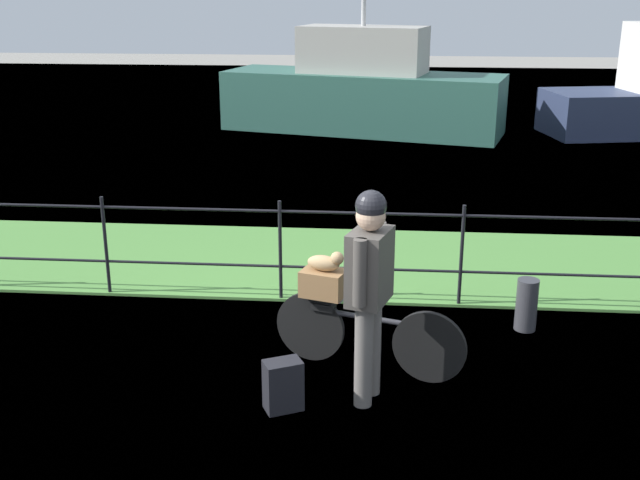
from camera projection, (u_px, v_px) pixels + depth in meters
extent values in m
plane|color=gray|center=(249.00, 394.00, 6.11)|extent=(60.00, 60.00, 0.00)
cube|color=#569342|center=(294.00, 260.00, 9.02)|extent=(27.00, 2.40, 0.03)
plane|color=#426684|center=(335.00, 142.00, 15.81)|extent=(30.00, 30.00, 0.00)
cylinder|color=black|center=(106.00, 247.00, 7.91)|extent=(0.04, 0.04, 1.06)
cylinder|color=black|center=(280.00, 252.00, 7.76)|extent=(0.04, 0.04, 1.06)
cylinder|color=black|center=(461.00, 257.00, 7.62)|extent=(0.04, 0.04, 1.06)
cylinder|color=black|center=(281.00, 266.00, 7.81)|extent=(18.00, 0.03, 0.03)
cylinder|color=black|center=(280.00, 211.00, 7.63)|extent=(18.00, 0.03, 0.03)
cylinder|color=black|center=(429.00, 347.00, 6.23)|extent=(0.60, 0.23, 0.61)
cylinder|color=black|center=(310.00, 326.00, 6.60)|extent=(0.60, 0.23, 0.61)
cylinder|color=#2D2D33|center=(368.00, 318.00, 6.36)|extent=(0.79, 0.28, 0.04)
cube|color=black|center=(323.00, 306.00, 6.49)|extent=(0.22, 0.15, 0.06)
cube|color=slate|center=(323.00, 296.00, 6.46)|extent=(0.39, 0.26, 0.02)
cube|color=olive|center=(323.00, 283.00, 6.42)|extent=(0.41, 0.34, 0.22)
ellipsoid|color=tan|center=(323.00, 263.00, 6.37)|extent=(0.31, 0.22, 0.13)
sphere|color=tan|center=(337.00, 258.00, 6.31)|extent=(0.11, 0.11, 0.11)
cylinder|color=slate|center=(372.00, 346.00, 6.02)|extent=(0.14, 0.14, 0.82)
cylinder|color=slate|center=(364.00, 356.00, 5.84)|extent=(0.14, 0.14, 0.82)
cube|color=#4C4742|center=(370.00, 267.00, 5.71)|extent=(0.37, 0.46, 0.56)
cylinder|color=#4C4742|center=(379.00, 254.00, 5.90)|extent=(0.10, 0.10, 0.50)
cylinder|color=#4C4742|center=(360.00, 273.00, 5.51)|extent=(0.10, 0.10, 0.50)
sphere|color=tan|center=(371.00, 216.00, 5.59)|extent=(0.22, 0.22, 0.22)
sphere|color=black|center=(371.00, 206.00, 5.56)|extent=(0.23, 0.23, 0.23)
cube|color=black|center=(283.00, 385.00, 5.85)|extent=(0.33, 0.28, 0.40)
cylinder|color=#38383D|center=(527.00, 305.00, 7.19)|extent=(0.20, 0.20, 0.50)
cube|color=#336656|center=(362.00, 102.00, 16.73)|extent=(6.21, 3.21, 1.26)
cube|color=#B7B2A8|center=(363.00, 50.00, 16.38)|extent=(2.85, 1.85, 0.97)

